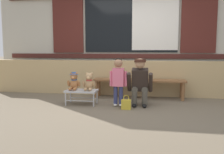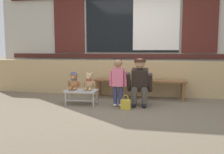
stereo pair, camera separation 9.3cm
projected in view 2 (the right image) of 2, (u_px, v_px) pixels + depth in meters
The scene contains 10 objects.
ground_plane at pixel (120, 109), 4.54m from camera, with size 60.00×60.00×0.00m, color brown.
brick_low_wall at pixel (129, 78), 5.88m from camera, with size 7.15×0.25×0.85m, color tan.
shop_facade at pixel (132, 24), 6.23m from camera, with size 7.30×0.26×3.54m.
wooden_bench_long at pixel (139, 82), 5.48m from camera, with size 2.10×0.40×0.44m.
small_display_bench at pixel (81, 91), 4.89m from camera, with size 0.64×0.36×0.30m.
teddy_bear_with_hat at pixel (74, 81), 4.89m from camera, with size 0.28×0.27×0.36m.
teddy_bear_plain at pixel (89, 82), 4.84m from camera, with size 0.28×0.26×0.36m.
child_standing at pixel (118, 77), 4.70m from camera, with size 0.35×0.18×0.96m.
adult_crouching at pixel (140, 82), 4.76m from camera, with size 0.50×0.49×0.95m.
handbag_on_ground at pixel (126, 104), 4.49m from camera, with size 0.18×0.11×0.27m.
Camera 2 is at (0.67, -4.39, 1.13)m, focal length 38.25 mm.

